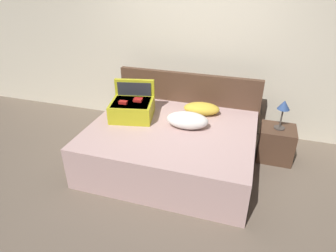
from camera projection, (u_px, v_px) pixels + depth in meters
name	position (u px, v px, depth m)	size (l,w,h in m)	color
ground_plane	(161.00, 183.00, 3.50)	(12.00, 12.00, 0.00)	#6B5B4C
back_wall	(196.00, 44.00, 4.26)	(8.00, 0.10, 2.60)	beige
bed	(171.00, 147.00, 3.70)	(2.03, 1.63, 0.54)	#BC9993
headboard	(187.00, 105.00, 4.31)	(2.07, 0.08, 0.98)	#4C3323
hard_case_large	(132.00, 107.00, 3.79)	(0.62, 0.60, 0.45)	gold
pillow_near_headboard	(202.00, 109.00, 3.89)	(0.48, 0.26, 0.16)	gold
pillow_center_head	(187.00, 120.00, 3.55)	(0.52, 0.29, 0.20)	white
nightstand	(276.00, 143.00, 3.85)	(0.44, 0.40, 0.46)	#4C3323
table_lamp	(284.00, 107.00, 3.60)	(0.15, 0.15, 0.39)	#3F3833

